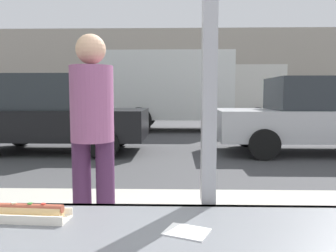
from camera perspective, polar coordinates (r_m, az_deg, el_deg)
name	(u,v)px	position (r m, az deg, el deg)	size (l,w,h in m)	color
ground_plane	(181,143)	(9.21, 2.20, -2.93)	(60.00, 60.00, 0.00)	#424244
sidewalk_strip	(190,244)	(2.99, 3.76, -19.52)	(16.00, 2.80, 0.14)	#B2ADA3
building_facade_far	(178,72)	(24.94, 1.78, 9.28)	(28.00, 1.20, 6.07)	#A89E8E
hotdog_tray_near	(30,212)	(1.15, -22.56, -13.48)	(0.25, 0.10, 0.05)	silver
napkin_wrapper	(187,232)	(0.99, 3.21, -17.58)	(0.12, 0.09, 0.00)	white
parked_car_black	(55,114)	(8.17, -18.71, 1.99)	(4.14, 1.95, 1.78)	black
parked_car_silver	(319,115)	(8.32, 24.42, 1.70)	(4.55, 1.97, 1.71)	#BCBCC1
box_truck	(185,88)	(12.49, 2.88, 6.44)	(6.59, 2.44, 2.85)	silver
pedestrian	(92,129)	(2.56, -12.78, -0.47)	(0.32, 0.32, 1.63)	#422242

